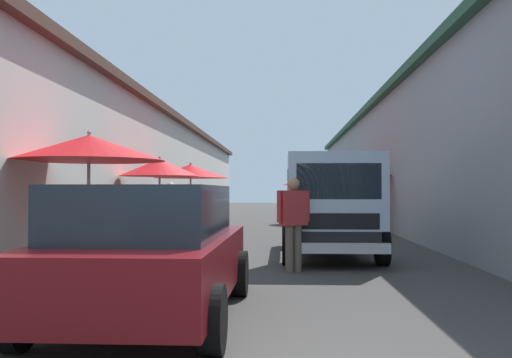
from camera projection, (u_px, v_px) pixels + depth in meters
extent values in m
plane|color=#3D3A38|center=(270.00, 236.00, 17.17)|extent=(90.00, 90.00, 0.00)
cube|color=beige|center=(62.00, 171.00, 19.82)|extent=(49.50, 7.00, 4.15)
cube|color=#4C3328|center=(63.00, 109.00, 19.86)|extent=(49.80, 7.50, 0.24)
cube|color=gray|center=(489.00, 164.00, 19.10)|extent=(49.50, 7.00, 4.57)
cube|color=#284C38|center=(489.00, 93.00, 19.15)|extent=(49.80, 7.50, 0.24)
cylinder|color=#9E9EA3|center=(309.00, 199.00, 23.47)|extent=(0.06, 0.06, 2.03)
cone|color=red|center=(309.00, 180.00, 23.48)|extent=(2.24, 2.24, 0.42)
sphere|color=#9E9EA3|center=(309.00, 174.00, 23.49)|extent=(0.07, 0.07, 0.07)
cube|color=#9E7547|center=(305.00, 214.00, 23.39)|extent=(0.88, 0.72, 0.78)
sphere|color=orange|center=(305.00, 204.00, 23.39)|extent=(0.09, 0.09, 0.09)
sphere|color=orange|center=(299.00, 203.00, 23.36)|extent=(0.09, 0.09, 0.09)
sphere|color=orange|center=(310.00, 204.00, 23.14)|extent=(0.09, 0.09, 0.09)
sphere|color=orange|center=(307.00, 204.00, 23.58)|extent=(0.09, 0.09, 0.09)
sphere|color=orange|center=(303.00, 204.00, 23.29)|extent=(0.09, 0.09, 0.09)
sphere|color=orange|center=(306.00, 204.00, 23.24)|extent=(0.09, 0.09, 0.09)
cylinder|color=#9E9EA3|center=(89.00, 204.00, 9.43)|extent=(0.06, 0.06, 2.33)
cone|color=red|center=(89.00, 148.00, 9.45)|extent=(2.56, 2.56, 0.43)
sphere|color=#9E9EA3|center=(89.00, 133.00, 9.46)|extent=(0.07, 0.07, 0.07)
cube|color=olive|center=(101.00, 250.00, 9.38)|extent=(0.93, 0.57, 0.79)
sphere|color=orange|center=(109.00, 225.00, 9.24)|extent=(0.09, 0.09, 0.09)
sphere|color=orange|center=(107.00, 223.00, 9.67)|extent=(0.09, 0.09, 0.09)
sphere|color=orange|center=(100.00, 225.00, 9.28)|extent=(0.09, 0.09, 0.09)
sphere|color=orange|center=(99.00, 224.00, 9.48)|extent=(0.09, 0.09, 0.09)
sphere|color=orange|center=(96.00, 224.00, 9.38)|extent=(0.09, 0.09, 0.09)
cylinder|color=#9E9EA3|center=(159.00, 201.00, 14.61)|extent=(0.06, 0.06, 2.21)
cone|color=red|center=(160.00, 168.00, 14.62)|extent=(2.11, 2.11, 0.45)
sphere|color=#9E9EA3|center=(160.00, 157.00, 14.63)|extent=(0.07, 0.07, 0.07)
cube|color=brown|center=(169.00, 229.00, 14.71)|extent=(0.96, 0.74, 0.78)
sphere|color=orange|center=(171.00, 212.00, 14.47)|extent=(0.09, 0.09, 0.09)
sphere|color=orange|center=(174.00, 212.00, 14.90)|extent=(0.09, 0.09, 0.09)
sphere|color=orange|center=(167.00, 212.00, 14.87)|extent=(0.09, 0.09, 0.09)
sphere|color=orange|center=(175.00, 212.00, 14.90)|extent=(0.09, 0.09, 0.09)
sphere|color=orange|center=(164.00, 212.00, 14.82)|extent=(0.09, 0.09, 0.09)
cylinder|color=#9E9EA3|center=(191.00, 200.00, 17.39)|extent=(0.06, 0.06, 2.20)
cone|color=red|center=(191.00, 171.00, 17.41)|extent=(2.32, 2.32, 0.42)
sphere|color=#9E9EA3|center=(191.00, 163.00, 17.41)|extent=(0.07, 0.07, 0.07)
cube|color=brown|center=(191.00, 222.00, 17.34)|extent=(0.93, 0.59, 0.82)
sphere|color=orange|center=(196.00, 208.00, 17.28)|extent=(0.09, 0.09, 0.09)
sphere|color=orange|center=(194.00, 206.00, 17.14)|extent=(0.09, 0.09, 0.09)
sphere|color=orange|center=(195.00, 207.00, 17.61)|extent=(0.09, 0.09, 0.09)
cylinder|color=#9E9EA3|center=(357.00, 199.00, 18.97)|extent=(0.06, 0.06, 2.18)
cone|color=red|center=(357.00, 172.00, 18.99)|extent=(2.86, 2.86, 0.32)
sphere|color=#9E9EA3|center=(357.00, 166.00, 18.99)|extent=(0.07, 0.07, 0.07)
cube|color=brown|center=(361.00, 220.00, 19.10)|extent=(0.80, 0.59, 0.78)
sphere|color=orange|center=(366.00, 206.00, 18.88)|extent=(0.09, 0.09, 0.09)
sphere|color=orange|center=(355.00, 207.00, 19.35)|extent=(0.09, 0.09, 0.09)
sphere|color=orange|center=(359.00, 207.00, 19.15)|extent=(0.09, 0.09, 0.09)
sphere|color=orange|center=(362.00, 207.00, 19.39)|extent=(0.09, 0.09, 0.09)
cube|color=#600F14|center=(151.00, 266.00, 6.15)|extent=(3.91, 1.75, 0.64)
cube|color=#19232D|center=(148.00, 212.00, 6.01)|extent=(2.35, 1.53, 0.56)
cube|color=black|center=(183.00, 263.00, 8.05)|extent=(0.11, 1.65, 0.20)
cube|color=silver|center=(143.00, 243.00, 8.11)|extent=(0.06, 0.24, 0.14)
cube|color=silver|center=(224.00, 244.00, 8.05)|extent=(0.06, 0.24, 0.14)
cylinder|color=black|center=(111.00, 272.00, 7.52)|extent=(0.60, 0.21, 0.60)
cylinder|color=black|center=(240.00, 273.00, 7.42)|extent=(0.60, 0.21, 0.60)
cylinder|color=black|center=(15.00, 317.00, 4.87)|extent=(0.60, 0.21, 0.60)
cylinder|color=black|center=(213.00, 320.00, 4.77)|extent=(0.60, 0.21, 0.60)
cube|color=black|center=(328.00, 232.00, 12.12)|extent=(4.80, 1.47, 0.36)
cube|color=#ADC6E0|center=(335.00, 191.00, 10.51)|extent=(1.54, 1.75, 1.40)
cube|color=#19232D|center=(339.00, 181.00, 9.78)|extent=(0.06, 1.47, 0.63)
cube|color=#19232D|center=(335.00, 182.00, 10.52)|extent=(1.05, 1.78, 0.45)
cube|color=black|center=(339.00, 221.00, 9.76)|extent=(0.06, 1.40, 0.28)
cube|color=silver|center=(339.00, 248.00, 9.67)|extent=(0.12, 1.75, 0.18)
cube|color=gray|center=(361.00, 211.00, 12.91)|extent=(3.16, 0.06, 0.50)
cube|color=gray|center=(289.00, 210.00, 12.99)|extent=(3.16, 0.06, 0.50)
cube|color=gray|center=(321.00, 208.00, 14.50)|extent=(0.06, 1.65, 0.50)
cylinder|color=black|center=(382.00, 246.00, 10.45)|extent=(0.72, 0.22, 0.72)
cylinder|color=black|center=(288.00, 246.00, 10.53)|extent=(0.72, 0.22, 0.72)
cylinder|color=black|center=(360.00, 233.00, 13.52)|extent=(0.72, 0.22, 0.72)
cylinder|color=black|center=(287.00, 233.00, 13.60)|extent=(0.72, 0.22, 0.72)
cylinder|color=#665B4C|center=(289.00, 249.00, 9.58)|extent=(0.14, 0.14, 0.80)
cylinder|color=#665B4C|center=(298.00, 248.00, 9.66)|extent=(0.14, 0.14, 0.80)
cube|color=#B73333|center=(293.00, 208.00, 9.63)|extent=(0.41, 0.50, 0.60)
sphere|color=#A57A5B|center=(293.00, 184.00, 9.64)|extent=(0.22, 0.22, 0.22)
cylinder|color=#B73333|center=(279.00, 206.00, 9.50)|extent=(0.08, 0.08, 0.54)
cylinder|color=#B73333|center=(307.00, 206.00, 9.76)|extent=(0.08, 0.08, 0.54)
cylinder|color=#232328|center=(173.00, 233.00, 13.36)|extent=(0.14, 0.14, 0.78)
cylinder|color=#232328|center=(167.00, 233.00, 13.24)|extent=(0.14, 0.14, 0.78)
cube|color=#B73333|center=(170.00, 204.00, 13.32)|extent=(0.48, 0.44, 0.59)
sphere|color=tan|center=(170.00, 187.00, 13.32)|extent=(0.22, 0.22, 0.22)
cylinder|color=#B73333|center=(179.00, 202.00, 13.53)|extent=(0.08, 0.08, 0.53)
cylinder|color=#B73333|center=(161.00, 203.00, 13.10)|extent=(0.08, 0.08, 0.53)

